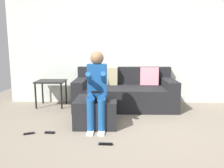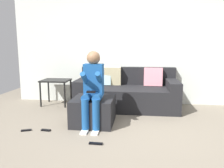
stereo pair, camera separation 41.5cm
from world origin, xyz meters
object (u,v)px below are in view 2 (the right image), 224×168
at_px(person_seated, 93,86).
at_px(remote_under_side_table, 26,130).
at_px(side_table, 56,83).
at_px(ottoman, 93,111).
at_px(couch_sectional, 127,93).
at_px(remote_near_ottoman, 96,144).
at_px(remote_by_storage_bin, 46,130).

distance_m(person_seated, remote_under_side_table, 1.25).
bearing_deg(side_table, remote_under_side_table, -85.95).
bearing_deg(remote_under_side_table, ottoman, 2.27).
relative_size(couch_sectional, side_table, 3.46).
height_order(side_table, remote_near_ottoman, side_table).
height_order(side_table, remote_under_side_table, side_table).
bearing_deg(remote_by_storage_bin, remote_near_ottoman, -18.27).
bearing_deg(person_seated, ottoman, 99.94).
xyz_separation_m(ottoman, side_table, (-1.09, 1.14, 0.27)).
distance_m(couch_sectional, person_seated, 1.39).
height_order(couch_sectional, remote_under_side_table, couch_sectional).
relative_size(couch_sectional, person_seated, 1.71).
distance_m(couch_sectional, side_table, 1.60).
distance_m(ottoman, side_table, 1.60).
relative_size(ottoman, side_table, 1.20).
xyz_separation_m(couch_sectional, ottoman, (-0.51, -1.08, -0.09)).
bearing_deg(couch_sectional, remote_under_side_table, -133.50).
height_order(person_seated, remote_near_ottoman, person_seated).
xyz_separation_m(remote_near_ottoman, remote_by_storage_bin, (-0.87, 0.39, 0.00)).
bearing_deg(remote_under_side_table, remote_near_ottoman, -40.45).
bearing_deg(ottoman, person_seated, -80.06).
distance_m(person_seated, remote_by_storage_bin, 1.01).
relative_size(ottoman, remote_near_ottoman, 3.85).
bearing_deg(side_table, remote_by_storage_bin, -75.23).
xyz_separation_m(ottoman, remote_under_side_table, (-0.97, -0.48, -0.21)).
bearing_deg(person_seated, remote_near_ottoman, -75.58).
relative_size(couch_sectional, remote_near_ottoman, 11.09).
distance_m(ottoman, remote_near_ottoman, 0.88).
bearing_deg(ottoman, remote_by_storage_bin, -146.84).
distance_m(ottoman, remote_under_side_table, 1.11).
relative_size(person_seated, remote_under_side_table, 7.90).
bearing_deg(person_seated, remote_under_side_table, -163.13).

